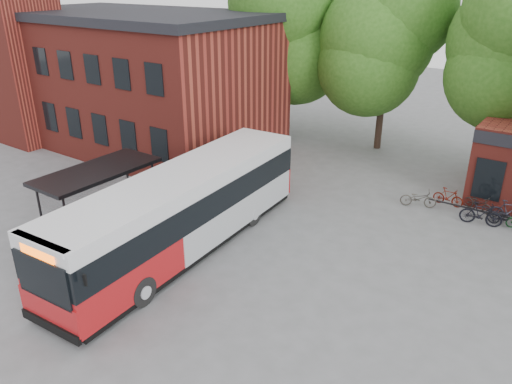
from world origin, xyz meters
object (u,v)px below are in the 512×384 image
Objects in this scene: bicycle_2 at (478,203)px; bicycle_4 at (507,218)px; bicycle_0 at (418,198)px; bicycle_5 at (509,211)px; bicycle_1 at (448,197)px; bicycle_3 at (481,214)px; bus_shelter at (101,199)px; city_bus at (184,212)px.

bicycle_2 is 1.88m from bicycle_4.
bicycle_5 is (3.97, 0.83, 0.07)m from bicycle_0.
bicycle_1 is 0.81× the size of bicycle_3.
bicycle_0 reaches higher than bicycle_2.
bus_shelter is at bearing 116.93° from bicycle_3.
city_bus is 8.96× the size of bicycle_1.
bicycle_5 is (1.43, -0.41, 0.13)m from bicycle_2.
bicycle_3 is 1.48m from bicycle_5.
bicycle_4 is (2.87, -0.93, 0.03)m from bicycle_1.
bicycle_4 is at bearing 39.21° from city_bus.
bicycle_3 is (9.54, 9.40, -1.14)m from city_bus.
bicycle_0 is 1.16× the size of bicycle_1.
bus_shelter is 3.80× the size of bicycle_3.
bicycle_3 is (13.76, 10.24, -0.90)m from bus_shelter.
bicycle_5 reaches higher than bicycle_1.
bicycle_2 is (2.53, 1.24, -0.05)m from bicycle_0.
city_bus is 7.34× the size of bicycle_4.
bicycle_3 is 1.05× the size of bicycle_5.
bus_shelter reaches higher than bicycle_5.
city_bus is at bearing 124.84° from bicycle_3.
bicycle_0 is at bearing 74.86° from bicycle_3.
bus_shelter is 18.24m from bicycle_4.
bicycle_3 is at bearing -115.91° from bicycle_0.
bicycle_0 is 4.05m from bicycle_5.
bicycle_0 is 4.02m from bicycle_4.
city_bus reaches higher than bicycle_0.
bicycle_3 reaches higher than bicycle_1.
bicycle_1 is at bearing -68.68° from bicycle_0.
bicycle_0 is 1.13× the size of bicycle_2.
city_bus reaches higher than bicycle_5.
bicycle_4 is at bearing -79.56° from bicycle_3.
bus_shelter is 0.52× the size of city_bus.
bicycle_0 is at bearing 87.34° from bicycle_5.
bicycle_1 is 2.25m from bicycle_3.
bicycle_2 is 0.83× the size of bicycle_3.
bicycle_0 is at bearing 138.68° from bicycle_2.
bicycle_1 is 1.39m from bicycle_2.
bicycle_3 is at bearing 36.66° from bus_shelter.
bicycle_0 is (10.78, 10.52, -1.00)m from bus_shelter.
city_bus is 11.76m from bicycle_0.
bicycle_3 is at bearing 123.73° from bicycle_4.
bicycle_5 is (0.99, 1.11, -0.03)m from bicycle_3.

